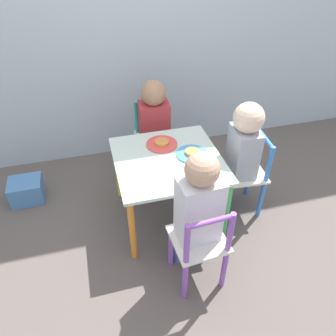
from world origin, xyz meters
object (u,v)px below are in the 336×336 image
object	(u,v)px
kids_table	(168,167)
chair_teal	(154,140)
plate_back	(162,144)
storage_bin	(27,190)
chair_purple	(200,245)
plate_right	(192,154)
child_right	(241,149)
child_front	(197,208)
chair_blue	(245,174)
child_back	(155,122)

from	to	relation	value
kids_table	chair_teal	xyz separation A→B (m)	(0.03, 0.49, -0.12)
plate_back	storage_bin	bearing A→B (deg)	164.36
chair_purple	storage_bin	size ratio (longest dim) A/B	2.52
plate_right	plate_back	size ratio (longest dim) A/B	0.98
child_right	storage_bin	world-z (taller)	child_right
kids_table	chair_purple	size ratio (longest dim) A/B	1.13
child_front	plate_back	bearing A→B (deg)	-90.89
chair_teal	chair_blue	bearing A→B (deg)	-45.92
chair_blue	storage_bin	distance (m)	1.46
chair_purple	plate_right	xyz separation A→B (m)	(0.11, 0.49, 0.20)
plate_right	child_front	bearing A→B (deg)	-105.26
chair_blue	child_back	bearing A→B (deg)	-130.38
chair_teal	child_back	size ratio (longest dim) A/B	0.73
chair_blue	plate_back	size ratio (longest dim) A/B	2.86
chair_teal	plate_back	world-z (taller)	chair_teal
chair_purple	child_front	bearing A→B (deg)	-90.00
chair_teal	child_back	distance (m)	0.19
child_right	storage_bin	distance (m)	1.44
chair_purple	storage_bin	world-z (taller)	chair_purple
child_back	plate_back	world-z (taller)	child_back
chair_purple	storage_bin	xyz separation A→B (m)	(-0.92, 0.89, -0.19)
child_back	child_front	xyz separation A→B (m)	(0.00, -0.86, 0.02)
chair_purple	storage_bin	bearing A→B (deg)	-47.50
storage_bin	child_front	bearing A→B (deg)	-42.05
chair_purple	child_back	world-z (taller)	child_back
kids_table	chair_blue	size ratio (longest dim) A/B	1.13
child_right	storage_bin	xyz separation A→B (m)	(-1.32, 0.43, -0.39)
child_front	child_back	bearing A→B (deg)	-93.30
child_right	chair_teal	bearing A→B (deg)	-137.68
chair_teal	child_back	xyz separation A→B (m)	(-0.00, -0.06, 0.18)
kids_table	chair_blue	xyz separation A→B (m)	(0.49, -0.04, -0.12)
child_back	plate_back	xyz separation A→B (m)	(-0.02, -0.29, 0.02)
plate_right	child_back	bearing A→B (deg)	105.75
child_right	child_back	size ratio (longest dim) A/B	1.04
kids_table	storage_bin	world-z (taller)	kids_table
child_back	plate_back	distance (m)	0.29
child_front	storage_bin	size ratio (longest dim) A/B	3.71
chair_blue	storage_bin	xyz separation A→B (m)	(-1.38, 0.44, -0.19)
chair_blue	child_front	distance (m)	0.64
chair_teal	storage_bin	bearing A→B (deg)	-170.73
kids_table	child_front	size ratio (longest dim) A/B	0.77
kids_table	plate_right	world-z (taller)	plate_right
chair_teal	storage_bin	xyz separation A→B (m)	(-0.91, -0.10, -0.19)
chair_blue	chair_purple	xyz separation A→B (m)	(-0.46, -0.45, 0.00)
plate_right	kids_table	bearing A→B (deg)	180.00
chair_blue	chair_teal	world-z (taller)	same
child_front	plate_right	size ratio (longest dim) A/B	4.28
child_back	child_front	world-z (taller)	child_front
chair_blue	child_right	distance (m)	0.21
child_front	plate_right	distance (m)	0.45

